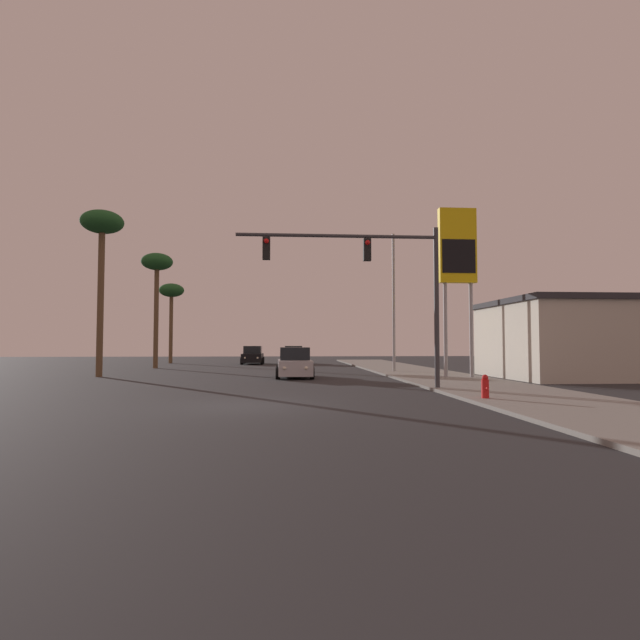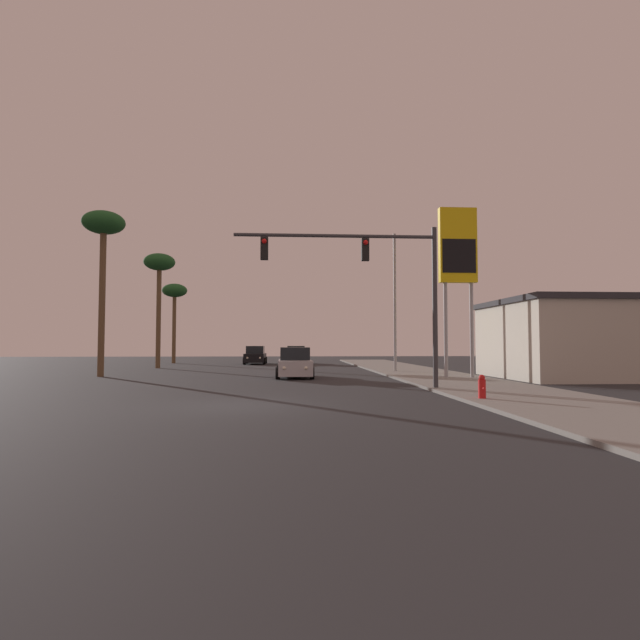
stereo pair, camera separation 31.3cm
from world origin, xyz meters
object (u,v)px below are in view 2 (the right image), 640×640
Objects in this scene: car_black at (255,356)px; palm_tree_far at (175,294)px; palm_tree_mid at (159,268)px; street_lamp at (393,294)px; gas_station_sign at (458,255)px; car_green at (296,356)px; fire_hydrant at (482,387)px; car_silver at (295,364)px; traffic_light_mast at (376,272)px; palm_tree_near at (103,233)px.

palm_tree_far reaches higher than car_black.
palm_tree_mid reaches higher than palm_tree_far.
gas_station_sign is at bearing -70.91° from street_lamp.
car_green reaches higher than fire_hydrant.
car_silver is at bearing 101.18° from car_black.
palm_tree_mid reaches higher than car_silver.
street_lamp reaches higher than car_green.
car_black and car_silver have the same top height.
car_green is 27.86m from traffic_light_mast.
palm_tree_near is at bearing 56.73° from car_green.
palm_tree_near is (-14.29, 9.53, 3.55)m from traffic_light_mast.
car_silver is 13.51m from palm_tree_near.
car_green is at bearing 111.30° from gas_station_sign.
palm_tree_far is (-14.75, 29.53, 1.95)m from traffic_light_mast.
traffic_light_mast is 8.31m from gas_station_sign.
street_lamp is (9.93, -14.73, 4.36)m from car_black.
street_lamp is 16.98m from fire_hydrant.
palm_tree_near is (-0.63, -10.00, 0.57)m from palm_tree_mid.
palm_tree_mid is at bearing 156.94° from street_lamp.
car_black is at bearing 123.99° from street_lamp.
gas_station_sign reaches higher than car_green.
car_silver is 9.54m from traffic_light_mast.
gas_station_sign is 31.00m from palm_tree_far.
palm_tree_near reaches higher than car_silver.
street_lamp is 0.94× the size of palm_tree_near.
palm_tree_near reaches higher than fire_hydrant.
traffic_light_mast is 1.06× the size of palm_tree_far.
palm_tree_mid is (-10.47, 11.48, 6.99)m from car_silver.
palm_tree_near reaches higher than street_lamp.
palm_tree_near reaches higher than palm_tree_far.
traffic_light_mast is at bearing -63.46° from palm_tree_far.
car_green is at bearing 36.22° from palm_tree_mid.
palm_tree_near reaches higher than gas_station_sign.
gas_station_sign is at bearing 165.74° from car_silver.
gas_station_sign is (12.12, -21.05, 5.86)m from car_black.
palm_tree_near is (-17.01, 13.53, 7.84)m from fire_hydrant.
gas_station_sign is at bearing 110.52° from car_green.
fire_hydrant is 0.08× the size of palm_tree_near.
car_silver is 19.36m from car_green.
car_black is 24.98m from gas_station_sign.
car_silver is (3.49, -19.01, 0.00)m from car_black.
palm_tree_near is (-11.10, 1.48, 7.56)m from car_silver.
gas_station_sign reaches higher than palm_tree_far.
gas_station_sign is (8.63, -2.04, 5.86)m from car_silver.
car_green is 0.56× the size of palm_tree_far.
street_lamp is 18.57m from palm_tree_mid.
palm_tree_mid is (1.09, -10.00, 1.03)m from palm_tree_far.
car_silver is 5.69× the size of fire_hydrant.
car_green is at bearing -10.15° from palm_tree_far.
traffic_light_mast is 17.54m from palm_tree_near.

